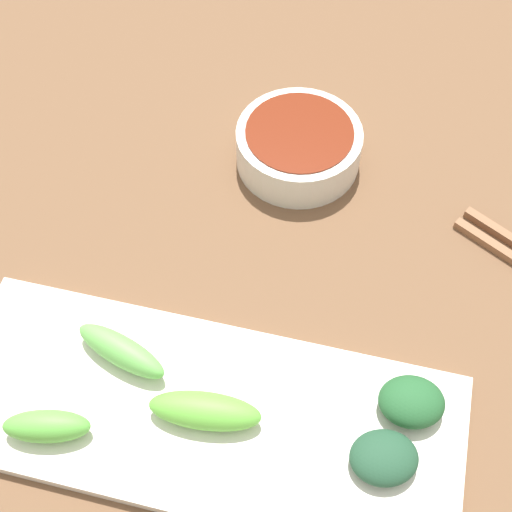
{
  "coord_description": "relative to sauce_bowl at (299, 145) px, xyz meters",
  "views": [
    {
      "loc": [
        0.33,
        0.1,
        0.56
      ],
      "look_at": [
        0.0,
        0.03,
        0.05
      ],
      "focal_mm": 50.5,
      "sensor_mm": 36.0,
      "label": 1
    }
  ],
  "objects": [
    {
      "name": "broccoli_leafy_0",
      "position": [
        0.28,
        0.12,
        -0.0
      ],
      "size": [
        0.06,
        0.06,
        0.02
      ],
      "primitive_type": "ellipsoid",
      "rotation": [
        0.0,
        0.0,
        0.3
      ],
      "color": "#224A31",
      "rests_on": "serving_plate"
    },
    {
      "name": "broccoli_stalk_2",
      "position": [
        0.32,
        -0.13,
        0.0
      ],
      "size": [
        0.04,
        0.07,
        0.03
      ],
      "primitive_type": "ellipsoid",
      "rotation": [
        0.0,
        0.0,
        0.24
      ],
      "color": "#5DB844",
      "rests_on": "serving_plate"
    },
    {
      "name": "broccoli_stalk_4",
      "position": [
        0.25,
        -0.09,
        0.0
      ],
      "size": [
        0.05,
        0.08,
        0.03
      ],
      "primitive_type": "ellipsoid",
      "rotation": [
        0.0,
        0.0,
        -0.3
      ],
      "color": "#67BA54",
      "rests_on": "serving_plate"
    },
    {
      "name": "tabletop",
      "position": [
        0.14,
        -0.03,
        -0.03
      ],
      "size": [
        2.1,
        2.1,
        0.02
      ],
      "primitive_type": "cube",
      "color": "brown",
      "rests_on": "ground"
    },
    {
      "name": "broccoli_stalk_3",
      "position": [
        0.28,
        -0.01,
        0.0
      ],
      "size": [
        0.04,
        0.09,
        0.03
      ],
      "primitive_type": "ellipsoid",
      "rotation": [
        0.0,
        0.0,
        0.1
      ],
      "color": "#61B83D",
      "rests_on": "serving_plate"
    },
    {
      "name": "broccoli_leafy_1",
      "position": [
        0.24,
        0.14,
        0.0
      ],
      "size": [
        0.05,
        0.06,
        0.03
      ],
      "primitive_type": "ellipsoid",
      "rotation": [
        0.0,
        0.0,
        0.16
      ],
      "color": "#23592D",
      "rests_on": "serving_plate"
    },
    {
      "name": "serving_plate",
      "position": [
        0.28,
        -0.02,
        -0.02
      ],
      "size": [
        0.15,
        0.4,
        0.01
      ],
      "primitive_type": "cube",
      "color": "silver",
      "rests_on": "tabletop"
    },
    {
      "name": "sauce_bowl",
      "position": [
        0.0,
        0.0,
        0.0
      ],
      "size": [
        0.12,
        0.12,
        0.04
      ],
      "color": "silver",
      "rests_on": "tabletop"
    }
  ]
}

